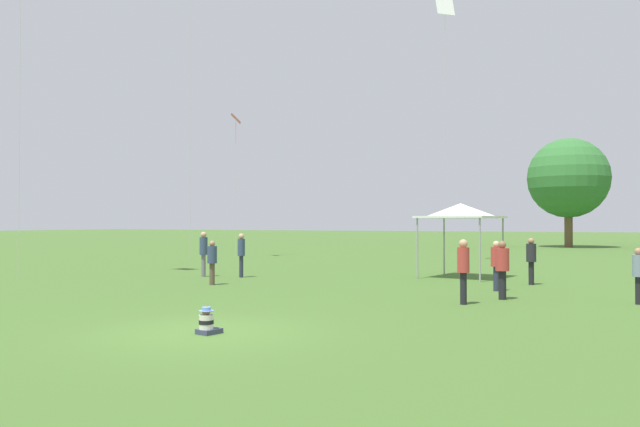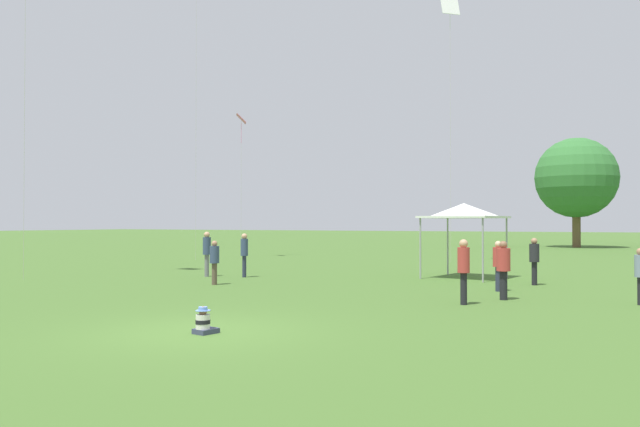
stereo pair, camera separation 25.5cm
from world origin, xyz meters
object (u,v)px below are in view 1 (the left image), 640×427
object	(u,v)px
person_standing_3	(496,261)
canopy_tent	(461,211)
person_standing_5	(531,257)
person_standing_6	(212,259)
seated_toddler	(207,323)
person_standing_7	(502,265)
person_standing_1	(463,265)
person_standing_4	(241,250)
distant_tree_1	(568,178)
kite_8	(445,15)
person_standing_2	(204,249)
kite_0	(236,124)
person_standing_0	(638,271)

from	to	relation	value
person_standing_3	canopy_tent	world-z (taller)	canopy_tent
person_standing_5	person_standing_6	distance (m)	11.32
seated_toddler	person_standing_7	distance (m)	9.33
person_standing_1	person_standing_4	world-z (taller)	person_standing_4
person_standing_1	canopy_tent	distance (m)	8.44
person_standing_7	distant_tree_1	distance (m)	42.12
person_standing_5	person_standing_3	bearing A→B (deg)	-121.74
person_standing_1	person_standing_7	distance (m)	1.74
person_standing_7	kite_8	world-z (taller)	kite_8
person_standing_5	canopy_tent	size ratio (longest dim) A/B	0.51
person_standing_2	person_standing_4	world-z (taller)	person_standing_2
person_standing_2	kite_0	size ratio (longest dim) A/B	0.20
person_standing_4	person_standing_3	bearing A→B (deg)	59.74
person_standing_0	person_standing_4	xyz separation A→B (m)	(-14.24, 2.30, 0.17)
person_standing_0	person_standing_6	distance (m)	13.49
person_standing_5	distant_tree_1	distance (m)	37.37
seated_toddler	canopy_tent	bearing A→B (deg)	95.83
person_standing_3	person_standing_6	xyz separation A→B (m)	(-9.41, -2.41, -0.03)
kite_0	person_standing_5	bearing A→B (deg)	-108.80
person_standing_2	person_standing_3	world-z (taller)	person_standing_2
canopy_tent	distant_tree_1	world-z (taller)	distant_tree_1
person_standing_0	person_standing_5	distance (m)	5.42
kite_8	kite_0	bearing A→B (deg)	-173.91
seated_toddler	person_standing_7	size ratio (longest dim) A/B	0.32
person_standing_7	seated_toddler	bearing A→B (deg)	-166.77
person_standing_1	person_standing_3	world-z (taller)	person_standing_1
person_standing_7	person_standing_3	bearing A→B (deg)	55.04
person_standing_0	person_standing_7	world-z (taller)	person_standing_7
seated_toddler	canopy_tent	world-z (taller)	canopy_tent
person_standing_1	seated_toddler	bearing A→B (deg)	157.19
person_standing_5	person_standing_7	distance (m)	4.80
seated_toddler	kite_0	xyz separation A→B (m)	(-14.71, 22.92, 8.25)
seated_toddler	person_standing_6	xyz separation A→B (m)	(-5.72, 8.05, 0.71)
person_standing_1	kite_8	xyz separation A→B (m)	(-5.05, 17.38, 12.76)
person_standing_5	person_standing_6	xyz separation A→B (m)	(-10.15, -5.01, -0.06)
distant_tree_1	person_standing_0	bearing A→B (deg)	-83.22
canopy_tent	kite_0	size ratio (longest dim) A/B	0.36
seated_toddler	person_standing_1	xyz separation A→B (m)	(3.51, 6.69, 0.84)
canopy_tent	kite_8	bearing A→B (deg)	108.14
seated_toddler	person_standing_6	bearing A→B (deg)	137.14
person_standing_6	distant_tree_1	distance (m)	43.17
person_standing_4	seated_toddler	bearing A→B (deg)	3.57
canopy_tent	person_standing_0	bearing A→B (deg)	-43.74
person_standing_5	kite_8	size ratio (longest dim) A/B	0.11
person_standing_1	person_standing_3	xyz separation A→B (m)	(0.18, 3.76, -0.10)
seated_toddler	person_standing_1	world-z (taller)	person_standing_1
seated_toddler	kite_8	bearing A→B (deg)	105.38
person_standing_3	kite_0	size ratio (longest dim) A/B	0.18
person_standing_3	person_standing_6	bearing A→B (deg)	148.47
canopy_tent	person_standing_6	bearing A→B (deg)	-137.27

